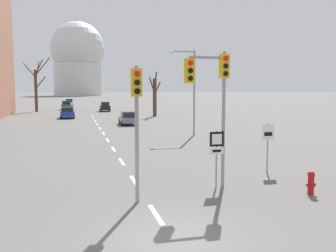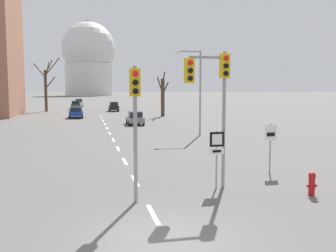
# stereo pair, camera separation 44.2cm
# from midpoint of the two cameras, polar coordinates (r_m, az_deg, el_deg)

# --- Properties ---
(ground_plane) EXTENTS (800.00, 800.00, 0.00)m
(ground_plane) POSITION_cam_midpoint_polar(r_m,az_deg,el_deg) (10.54, 0.99, -16.88)
(ground_plane) COLOR #5E5B59
(lane_stripe_0) EXTENTS (0.16, 2.00, 0.01)m
(lane_stripe_0) POSITION_cam_midpoint_polar(r_m,az_deg,el_deg) (12.42, -1.26, -13.28)
(lane_stripe_0) COLOR silver
(lane_stripe_0) RESTS_ON ground_plane
(lane_stripe_1) EXTENTS (0.16, 2.00, 0.01)m
(lane_stripe_1) POSITION_cam_midpoint_polar(r_m,az_deg,el_deg) (16.68, -4.27, -8.32)
(lane_stripe_1) COLOR silver
(lane_stripe_1) RESTS_ON ground_plane
(lane_stripe_2) EXTENTS (0.16, 2.00, 0.01)m
(lane_stripe_2) POSITION_cam_midpoint_polar(r_m,az_deg,el_deg) (21.04, -6.00, -5.39)
(lane_stripe_2) COLOR silver
(lane_stripe_2) RESTS_ON ground_plane
(lane_stripe_3) EXTENTS (0.16, 2.00, 0.01)m
(lane_stripe_3) POSITION_cam_midpoint_polar(r_m,az_deg,el_deg) (25.45, -7.13, -3.46)
(lane_stripe_3) COLOR silver
(lane_stripe_3) RESTS_ON ground_plane
(lane_stripe_4) EXTENTS (0.16, 2.00, 0.01)m
(lane_stripe_4) POSITION_cam_midpoint_polar(r_m,az_deg,el_deg) (29.89, -7.92, -2.10)
(lane_stripe_4) COLOR silver
(lane_stripe_4) RESTS_ON ground_plane
(lane_stripe_5) EXTENTS (0.16, 2.00, 0.01)m
(lane_stripe_5) POSITION_cam_midpoint_polar(r_m,az_deg,el_deg) (34.34, -8.50, -1.09)
(lane_stripe_5) COLOR silver
(lane_stripe_5) RESTS_ON ground_plane
(lane_stripe_6) EXTENTS (0.16, 2.00, 0.01)m
(lane_stripe_6) POSITION_cam_midpoint_polar(r_m,az_deg,el_deg) (38.81, -8.95, -0.32)
(lane_stripe_6) COLOR silver
(lane_stripe_6) RESTS_ON ground_plane
(lane_stripe_7) EXTENTS (0.16, 2.00, 0.01)m
(lane_stripe_7) POSITION_cam_midpoint_polar(r_m,az_deg,el_deg) (43.28, -9.31, 0.30)
(lane_stripe_7) COLOR silver
(lane_stripe_7) RESTS_ON ground_plane
(lane_stripe_8) EXTENTS (0.16, 2.00, 0.01)m
(lane_stripe_8) POSITION_cam_midpoint_polar(r_m,az_deg,el_deg) (47.75, -9.60, 0.80)
(lane_stripe_8) COLOR silver
(lane_stripe_8) RESTS_ON ground_plane
(lane_stripe_9) EXTENTS (0.16, 2.00, 0.01)m
(lane_stripe_9) POSITION_cam_midpoint_polar(r_m,az_deg,el_deg) (52.23, -9.84, 1.21)
(lane_stripe_9) COLOR silver
(lane_stripe_9) RESTS_ON ground_plane
(lane_stripe_10) EXTENTS (0.16, 2.00, 0.01)m
(lane_stripe_10) POSITION_cam_midpoint_polar(r_m,az_deg,el_deg) (56.72, -10.04, 1.56)
(lane_stripe_10) COLOR silver
(lane_stripe_10) RESTS_ON ground_plane
(traffic_signal_near_right) EXTENTS (1.82, 0.34, 5.52)m
(traffic_signal_near_right) POSITION_cam_midpoint_polar(r_m,az_deg,el_deg) (15.11, 7.66, 6.18)
(traffic_signal_near_right) COLOR gray
(traffic_signal_near_right) RESTS_ON ground_plane
(traffic_signal_centre_tall) EXTENTS (0.36, 0.34, 4.84)m
(traffic_signal_centre_tall) POSITION_cam_midpoint_polar(r_m,az_deg,el_deg) (13.09, -4.07, 2.78)
(traffic_signal_centre_tall) COLOR gray
(traffic_signal_centre_tall) RESTS_ON ground_plane
(route_sign_post) EXTENTS (0.60, 0.08, 2.37)m
(route_sign_post) POSITION_cam_midpoint_polar(r_m,az_deg,el_deg) (15.24, 8.26, -3.55)
(route_sign_post) COLOR gray
(route_sign_post) RESTS_ON ground_plane
(speed_limit_sign) EXTENTS (0.60, 0.08, 2.40)m
(speed_limit_sign) POSITION_cam_midpoint_polar(r_m,az_deg,el_deg) (18.61, 16.00, -2.00)
(speed_limit_sign) COLOR gray
(speed_limit_sign) RESTS_ON ground_plane
(fire_hydrant) EXTENTS (0.40, 0.34, 0.91)m
(fire_hydrant) POSITION_cam_midpoint_polar(r_m,az_deg,el_deg) (15.40, 21.85, -8.05)
(fire_hydrant) COLOR #B21414
(fire_hydrant) RESTS_ON ground_plane
(street_lamp_right) EXTENTS (2.25, 0.36, 7.26)m
(street_lamp_right) POSITION_cam_midpoint_polar(r_m,az_deg,el_deg) (32.17, 4.58, 6.60)
(street_lamp_right) COLOR gray
(street_lamp_right) RESTS_ON ground_plane
(sedan_near_left) EXTENTS (1.77, 4.53, 1.72)m
(sedan_near_left) POSITION_cam_midpoint_polar(r_m,az_deg,el_deg) (86.70, -13.26, 3.48)
(sedan_near_left) COLOR silver
(sedan_near_left) RESTS_ON ground_plane
(sedan_near_right) EXTENTS (1.74, 3.93, 1.47)m
(sedan_near_right) POSITION_cam_midpoint_polar(r_m,az_deg,el_deg) (42.14, -4.74, 1.21)
(sedan_near_right) COLOR slate
(sedan_near_right) RESTS_ON ground_plane
(sedan_mid_centre) EXTENTS (1.81, 4.45, 1.70)m
(sedan_mid_centre) POSITION_cam_midpoint_polar(r_m,az_deg,el_deg) (74.01, -13.69, 3.11)
(sedan_mid_centre) COLOR #2D4C33
(sedan_mid_centre) RESTS_ON ground_plane
(sedan_far_left) EXTENTS (1.87, 4.46, 1.52)m
(sedan_far_left) POSITION_cam_midpoint_polar(r_m,az_deg,el_deg) (53.23, -13.60, 2.06)
(sedan_far_left) COLOR navy
(sedan_far_left) RESTS_ON ground_plane
(sedan_far_right) EXTENTS (1.70, 3.91, 1.69)m
(sedan_far_right) POSITION_cam_midpoint_polar(r_m,az_deg,el_deg) (67.39, -8.08, 2.95)
(sedan_far_right) COLOR black
(sedan_far_right) RESTS_ON ground_plane
(bare_tree_left_near) EXTENTS (4.69, 2.36, 9.51)m
(bare_tree_left_near) POSITION_cam_midpoint_polar(r_m,az_deg,el_deg) (69.68, -17.91, 5.76)
(bare_tree_left_near) COLOR #473828
(bare_tree_left_near) RESTS_ON ground_plane
(bare_tree_right_near) EXTENTS (2.26, 2.85, 6.40)m
(bare_tree_right_near) POSITION_cam_midpoint_polar(r_m,az_deg,el_deg) (54.54, -0.57, 4.66)
(bare_tree_right_near) COLOR #473828
(bare_tree_right_near) RESTS_ON ground_plane
(capitol_dome) EXTENTS (30.32, 30.32, 42.83)m
(capitol_dome) POSITION_cam_midpoint_polar(r_m,az_deg,el_deg) (222.32, -11.91, 9.95)
(capitol_dome) COLOR silver
(capitol_dome) RESTS_ON ground_plane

